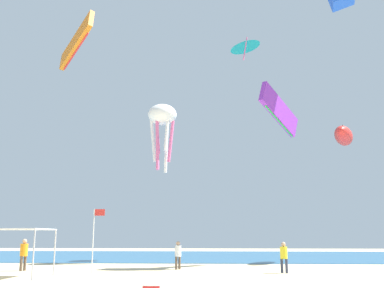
{
  "coord_description": "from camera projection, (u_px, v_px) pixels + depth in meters",
  "views": [
    {
      "loc": [
        3.66,
        -16.93,
        1.98
      ],
      "look_at": [
        1.94,
        12.02,
        8.0
      ],
      "focal_mm": 41.46,
      "sensor_mm": 36.0,
      "label": 1
    }
  ],
  "objects": [
    {
      "name": "kite_parafoil_purple",
      "position": [
        279.0,
        111.0,
        31.35
      ],
      "size": [
        3.3,
        4.43,
        3.16
      ],
      "rotation": [
        0.0,
        0.0,
        0.96
      ],
      "color": "purple"
    },
    {
      "name": "kite_inflatable_red",
      "position": [
        344.0,
        136.0,
        34.93
      ],
      "size": [
        2.86,
        4.72,
        1.62
      ],
      "rotation": [
        0.0,
        0.0,
        1.21
      ],
      "color": "red"
    },
    {
      "name": "kite_parafoil_orange",
      "position": [
        76.0,
        42.0,
        37.14
      ],
      "size": [
        4.09,
        5.08,
        3.75
      ],
      "rotation": [
        0.0,
        0.0,
        2.3
      ],
      "color": "orange"
    },
    {
      "name": "kite_octopus_white",
      "position": [
        162.0,
        118.0,
        34.72
      ],
      "size": [
        3.15,
        3.15,
        5.32
      ],
      "rotation": [
        0.0,
        0.0,
        5.36
      ],
      "color": "white"
    },
    {
      "name": "person_central",
      "position": [
        284.0,
        255.0,
        24.09
      ],
      "size": [
        0.39,
        0.39,
        1.65
      ],
      "rotation": [
        0.0,
        0.0,
        5.59
      ],
      "color": "#33384C",
      "rests_on": "ground"
    },
    {
      "name": "banner_flag",
      "position": [
        95.0,
        234.0,
        23.8
      ],
      "size": [
        0.61,
        0.06,
        3.4
      ],
      "color": "silver",
      "rests_on": "ground"
    },
    {
      "name": "person_near_tent",
      "position": [
        178.0,
        253.0,
        26.71
      ],
      "size": [
        0.39,
        0.39,
        1.65
      ],
      "rotation": [
        0.0,
        0.0,
        0.95
      ],
      "color": "brown",
      "rests_on": "ground"
    },
    {
      "name": "kite_delta_teal",
      "position": [
        245.0,
        45.0,
        40.32
      ],
      "size": [
        2.86,
        2.83,
        2.52
      ],
      "rotation": [
        0.0,
        0.0,
        1.55
      ],
      "color": "teal"
    },
    {
      "name": "canopy_tent",
      "position": [
        16.0,
        231.0,
        21.67
      ],
      "size": [
        3.11,
        2.72,
        2.32
      ],
      "color": "#B2B2B7",
      "rests_on": "ground"
    },
    {
      "name": "ocean_strip",
      "position": [
        183.0,
        256.0,
        44.51
      ],
      "size": [
        110.0,
        25.64,
        0.03
      ],
      "primitive_type": "cube",
      "color": "#28608C",
      "rests_on": "ground"
    },
    {
      "name": "person_leftmost",
      "position": [
        24.0,
        252.0,
        25.64
      ],
      "size": [
        0.43,
        0.47,
        1.8
      ],
      "rotation": [
        0.0,
        0.0,
        4.45
      ],
      "color": "brown",
      "rests_on": "ground"
    }
  ]
}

